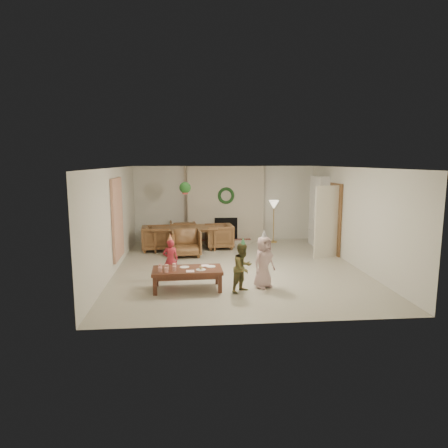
{
  "coord_description": "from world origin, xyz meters",
  "views": [
    {
      "loc": [
        -1.17,
        -9.56,
        2.65
      ],
      "look_at": [
        -0.3,
        0.4,
        1.05
      ],
      "focal_mm": 31.46,
      "sensor_mm": 36.0,
      "label": 1
    }
  ],
  "objects": [
    {
      "name": "food_scoop",
      "position": [
        -0.96,
        -1.73,
        0.49
      ],
      "size": [
        0.08,
        0.08,
        0.08
      ],
      "primitive_type": "sphere",
      "rotation": [
        0.0,
        0.0,
        0.03
      ],
      "color": "tan",
      "rests_on": "plate_b"
    },
    {
      "name": "books_row_upper",
      "position": [
        2.8,
        2.2,
        1.38
      ],
      "size": [
        0.2,
        0.36,
        0.22
      ],
      "primitive_type": "cube",
      "color": "gold",
      "rests_on": "bookshelf_shelf_c"
    },
    {
      "name": "napkin_right",
      "position": [
        -0.86,
        -1.42,
        0.45
      ],
      "size": [
        0.17,
        0.17,
        0.01
      ],
      "primitive_type": "cube",
      "rotation": [
        0.0,
        0.0,
        0.03
      ],
      "color": "#FFBBCD",
      "rests_on": "coffee_table_top"
    },
    {
      "name": "plate_b",
      "position": [
        -0.96,
        -1.73,
        0.45
      ],
      "size": [
        0.2,
        0.2,
        0.01
      ],
      "primitive_type": "cylinder",
      "rotation": [
        0.0,
        0.0,
        0.03
      ],
      "color": "white",
      "rests_on": "coffee_table_top"
    },
    {
      "name": "child_plaid",
      "position": [
        -0.11,
        -1.88,
        0.51
      ],
      "size": [
        0.63,
        0.62,
        1.02
      ],
      "primitive_type": "imported",
      "rotation": [
        0.0,
        0.0,
        0.73
      ],
      "color": "brown",
      "rests_on": "floor"
    },
    {
      "name": "cup_f",
      "position": [
        -1.51,
        -1.55,
        0.49
      ],
      "size": [
        0.08,
        0.08,
        0.1
      ],
      "primitive_type": "cylinder",
      "rotation": [
        0.0,
        0.0,
        0.03
      ],
      "color": "white",
      "rests_on": "coffee_table_top"
    },
    {
      "name": "napkin_left",
      "position": [
        -1.18,
        -1.82,
        0.45
      ],
      "size": [
        0.17,
        0.17,
        0.01
      ],
      "primitive_type": "cube",
      "rotation": [
        0.0,
        0.0,
        0.03
      ],
      "color": "#FFBBCD",
      "rests_on": "coffee_table_top"
    },
    {
      "name": "fireplace_hearth",
      "position": [
        0.0,
        2.95,
        0.06
      ],
      "size": [
        1.6,
        0.3,
        0.12
      ],
      "primitive_type": "cube",
      "color": "maroon",
      "rests_on": "floor"
    },
    {
      "name": "party_hat_pink",
      "position": [
        0.37,
        -1.63,
        1.15
      ],
      "size": [
        0.19,
        0.19,
        0.2
      ],
      "primitive_type": "cone",
      "rotation": [
        0.0,
        0.0,
        0.42
      ],
      "color": "silver",
      "rests_on": "child_pink"
    },
    {
      "name": "child_pink",
      "position": [
        0.37,
        -1.63,
        0.55
      ],
      "size": [
        0.64,
        0.59,
        1.1
      ],
      "primitive_type": "imported",
      "rotation": [
        0.0,
        0.0,
        0.6
      ],
      "color": "beige",
      "rests_on": "floor"
    },
    {
      "name": "dining_chair_near",
      "position": [
        -1.29,
        1.31,
        0.38
      ],
      "size": [
        0.86,
        0.88,
        0.75
      ],
      "primitive_type": "imported",
      "rotation": [
        0.0,
        0.0,
        0.08
      ],
      "color": "brown",
      "rests_on": "floor"
    },
    {
      "name": "party_hat_plaid",
      "position": [
        -0.11,
        -1.88,
        1.06
      ],
      "size": [
        0.16,
        0.16,
        0.17
      ],
      "primitive_type": "cone",
      "rotation": [
        0.0,
        0.0,
        0.38
      ],
      "color": "#48A968",
      "rests_on": "child_plaid"
    },
    {
      "name": "fireplace_wreath",
      "position": [
        0.0,
        3.07,
        1.55
      ],
      "size": [
        0.54,
        0.1,
        0.54
      ],
      "primitive_type": "torus",
      "rotation": [
        1.57,
        0.0,
        0.0
      ],
      "color": "#153A18",
      "rests_on": "fireplace_mass"
    },
    {
      "name": "bookshelf_shelf_c",
      "position": [
        2.82,
        2.3,
        1.25
      ],
      "size": [
        0.3,
        0.92,
        0.03
      ],
      "primitive_type": "cube",
      "color": "white",
      "rests_on": "bookshelf_carcass"
    },
    {
      "name": "fireplace_firebox",
      "position": [
        0.0,
        3.12,
        0.45
      ],
      "size": [
        0.75,
        0.12,
        0.75
      ],
      "primitive_type": "cube",
      "color": "black",
      "rests_on": "floor"
    },
    {
      "name": "coffee_leg_br",
      "position": [
        -0.6,
        -1.32,
        0.19
      ],
      "size": [
        0.08,
        0.08,
        0.38
      ],
      "primitive_type": "cube",
      "rotation": [
        0.0,
        0.0,
        0.03
      ],
      "color": "#582E1D",
      "rests_on": "floor"
    },
    {
      "name": "bookshelf_carcass",
      "position": [
        2.84,
        2.3,
        1.1
      ],
      "size": [
        0.3,
        1.0,
        2.2
      ],
      "primitive_type": "cube",
      "color": "white",
      "rests_on": "floor"
    },
    {
      "name": "wall_front",
      "position": [
        0.0,
        -3.5,
        1.25
      ],
      "size": [
        7.0,
        0.0,
        7.0
      ],
      "primitive_type": "plane",
      "rotation": [
        -1.57,
        0.0,
        0.0
      ],
      "color": "silver",
      "rests_on": "floor"
    },
    {
      "name": "wall_back",
      "position": [
        0.0,
        3.5,
        1.25
      ],
      "size": [
        7.0,
        0.0,
        7.0
      ],
      "primitive_type": "plane",
      "rotation": [
        1.57,
        0.0,
        0.0
      ],
      "color": "silver",
      "rests_on": "floor"
    },
    {
      "name": "curtain_panel",
      "position": [
        -2.96,
        0.2,
        1.25
      ],
      "size": [
        0.06,
        1.2,
        2.0
      ],
      "primitive_type": "cube",
      "color": "beige",
      "rests_on": "wall_left"
    },
    {
      "name": "floor_lamp_post",
      "position": [
        1.57,
        3.0,
        0.65
      ],
      "size": [
        0.03,
        0.03,
        1.25
      ],
      "primitive_type": "cylinder",
      "color": "gold",
      "rests_on": "floor"
    },
    {
      "name": "wall_right",
      "position": [
        3.0,
        0.0,
        1.25
      ],
      "size": [
        0.0,
        7.0,
        7.0
      ],
      "primitive_type": "plane",
      "rotation": [
        1.57,
        0.0,
        -1.57
      ],
      "color": "silver",
      "rests_on": "floor"
    },
    {
      "name": "ceiling",
      "position": [
        0.0,
        0.0,
        2.5
      ],
      "size": [
        7.0,
        7.0,
        0.0
      ],
      "primitive_type": "plane",
      "rotation": [
        3.14,
        0.0,
        0.0
      ],
      "color": "white",
      "rests_on": "wall_back"
    },
    {
      "name": "cup_d",
      "position": [
        -1.67,
        -1.64,
        0.49
      ],
      "size": [
        0.08,
        0.08,
        0.1
      ],
      "primitive_type": "cylinder",
      "rotation": [
        0.0,
        0.0,
        0.03
      ],
      "color": "white",
      "rests_on": "coffee_table_top"
    },
    {
      "name": "door_frame",
      "position": [
        2.96,
        1.2,
        1.02
      ],
      "size": [
        0.05,
        0.86,
        2.04
      ],
      "primitive_type": "cube",
      "color": "brown",
      "rests_on": "floor"
    },
    {
      "name": "books_row_mid",
      "position": [
        2.8,
        2.35,
        0.99
      ],
      "size": [
        0.2,
        0.44,
        0.24
      ],
      "primitive_type": "cube",
      "color": "#254A88",
      "rests_on": "bookshelf_shelf_b"
    },
    {
      "name": "dining_chair_far",
      "position": [
        -1.42,
        3.01,
        0.38
      ],
      "size": [
        0.86,
        0.88,
        0.75
      ],
      "primitive_type": "imported",
      "rotation": [
        0.0,
        0.0,
        3.22
      ],
      "color": "brown",
      "rests_on": "floor"
    },
    {
      "name": "cup_c",
      "position": [
        -1.66,
        -1.86,
        0.49
      ],
      "size": [
        0.08,
        0.08,
        0.1
      ],
      "primitive_type": "cylinder",
      "rotation": [
        0.0,
        0.0,
        0.03
      ],
      "color": "white",
      "rests_on": "coffee_table_top"
    },
    {
      "name": "wall_left",
      "position": [
        -3.0,
        0.0,
        1.25
      ],
      "size": [
        0.0,
        7.0,
        7.0
      ],
      "primitive_type": "plane",
      "rotation": [
        1.57,
        0.0,
        1.57
      ],
      "color": "silver",
      "rests_on": "floor"
    },
    {
      "name": "coffee_table_top",
      "position": [
        -1.24,
        -1.63,
        0.41
      ],
      "size": [
        1.46,
        0.76,
        0.07
      ],
      "primitive_type": "cube",
      "rotation": [
        0.0,
        0.0,
        0.03
      ],
      "color": "#582E1D",
      "rests_on": "floor"
    },
    {
      "name": "hanging_plant_foliage",
      "position": [
        -1.3,
        1.5,
        1.92
      ],
      "size": [
        0.32,
        0.32,
        0.32
      ],
      "primitive_type": "sphere",
      "color": "#174617",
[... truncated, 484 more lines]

